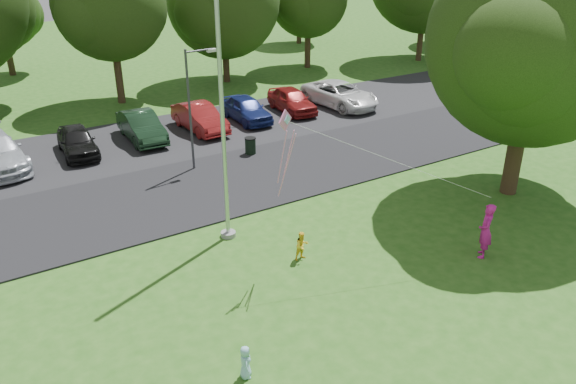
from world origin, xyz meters
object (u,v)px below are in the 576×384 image
flagpole (222,117)px  trash_can (250,146)px  child_yellow (302,246)px  child_blue (245,362)px  big_tree (535,45)px  woman (486,231)px  kite (291,137)px  street_lamp (193,99)px

flagpole → trash_can: 8.45m
child_yellow → child_blue: (-3.91, -3.58, -0.05)m
big_tree → woman: size_ratio=5.37×
flagpole → woman: (6.21, -5.39, -3.27)m
flagpole → kite: 2.81m
street_lamp → child_yellow: 8.94m
child_yellow → child_blue: 5.30m
flagpole → trash_can: bearing=55.6°
trash_can → child_blue: size_ratio=0.96×
woman → child_blue: woman is taller
big_tree → woman: big_tree is taller
trash_can → kite: size_ratio=0.14×
street_lamp → trash_can: (2.69, 0.22, -2.66)m
trash_can → kite: (-3.52, -8.95, 3.78)m
street_lamp → big_tree: size_ratio=0.53×
child_yellow → child_blue: bearing=-139.3°
kite → street_lamp: bearing=59.4°
woman → trash_can: bearing=-122.3°
woman → child_yellow: (-4.91, 2.88, -0.43)m
trash_can → child_blue: bearing=-119.2°
flagpole → trash_can: size_ratio=12.21×
street_lamp → big_tree: big_tree is taller
woman → kite: kite is taller
kite → child_blue: bearing=-160.0°
trash_can → kite: kite is taller
kite → child_yellow: bearing=-5.7°
woman → kite: size_ratio=0.31×
woman → kite: 6.91m
child_blue → kite: bearing=-22.8°
flagpole → street_lamp: size_ratio=1.96×
flagpole → child_blue: (-2.62, -6.10, -3.74)m
flagpole → big_tree: size_ratio=1.04×
street_lamp → trash_can: street_lamp is taller
big_tree → child_blue: size_ratio=11.38×
child_blue → flagpole: bearing=-1.2°
child_yellow → trash_can: bearing=69.5°
child_yellow → big_tree: bearing=-3.4°
flagpole → kite: size_ratio=1.70×
child_blue → street_lamp: bearing=3.0°
trash_can → kite: 10.34m
trash_can → kite: bearing=-111.5°
big_tree → trash_can: bearing=125.7°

